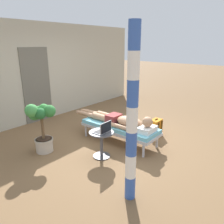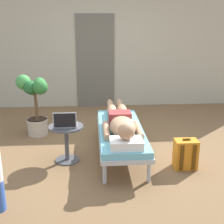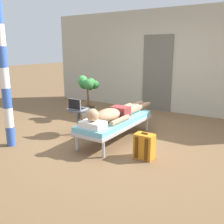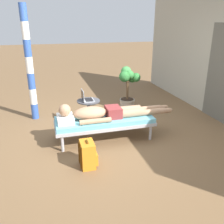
# 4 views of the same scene
# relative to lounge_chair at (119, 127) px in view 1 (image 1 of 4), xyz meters

# --- Properties ---
(ground_plane) EXTENTS (40.00, 40.00, 0.00)m
(ground_plane) POSITION_rel_lounge_chair_xyz_m (-0.09, 0.14, -0.35)
(ground_plane) COLOR brown
(house_wall_back) EXTENTS (7.60, 0.20, 2.70)m
(house_wall_back) POSITION_rel_lounge_chair_xyz_m (-0.00, 2.75, 1.00)
(house_wall_back) COLOR #B2AD99
(house_wall_back) RESTS_ON ground
(house_door_panel) EXTENTS (0.84, 0.03, 2.04)m
(house_door_panel) POSITION_rel_lounge_chair_xyz_m (-0.32, 2.64, 0.67)
(house_door_panel) COLOR #625F54
(house_door_panel) RESTS_ON ground
(lounge_chair) EXTENTS (0.65, 1.80, 0.42)m
(lounge_chair) POSITION_rel_lounge_chair_xyz_m (0.00, 0.00, 0.00)
(lounge_chair) COLOR #B7B7BC
(lounge_chair) RESTS_ON ground
(person_reclining) EXTENTS (0.53, 2.17, 0.32)m
(person_reclining) POSITION_rel_lounge_chair_xyz_m (0.00, -0.02, 0.17)
(person_reclining) COLOR white
(person_reclining) RESTS_ON lounge_chair
(side_table) EXTENTS (0.48, 0.48, 0.52)m
(side_table) POSITION_rel_lounge_chair_xyz_m (-0.77, -0.15, 0.01)
(side_table) COLOR #4C4C51
(side_table) RESTS_ON ground
(laptop) EXTENTS (0.31, 0.24, 0.23)m
(laptop) POSITION_rel_lounge_chair_xyz_m (-0.77, -0.20, 0.24)
(laptop) COLOR #A5A8AD
(laptop) RESTS_ON side_table
(backpack) EXTENTS (0.30, 0.26, 0.42)m
(backpack) POSITION_rel_lounge_chair_xyz_m (0.83, -0.47, -0.15)
(backpack) COLOR orange
(backpack) RESTS_ON ground
(potted_plant) EXTENTS (0.54, 0.54, 1.05)m
(potted_plant) POSITION_rel_lounge_chair_xyz_m (-1.37, 0.92, 0.27)
(potted_plant) COLOR #BFB29E
(potted_plant) RESTS_ON ground
(porch_post) EXTENTS (0.15, 0.15, 2.41)m
(porch_post) POSITION_rel_lounge_chair_xyz_m (-1.41, -1.26, 0.86)
(porch_post) COLOR #3359B2
(porch_post) RESTS_ON ground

